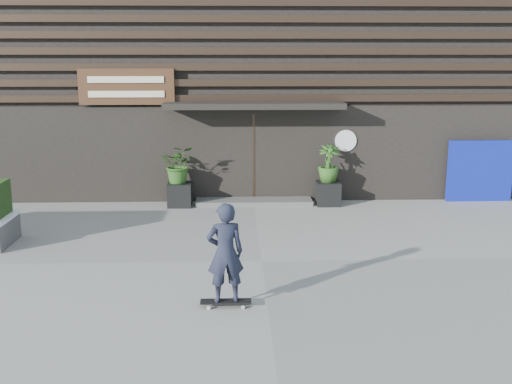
{
  "coord_description": "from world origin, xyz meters",
  "views": [
    {
      "loc": [
        -0.48,
        -10.9,
        3.74
      ],
      "look_at": [
        -0.07,
        1.01,
        1.1
      ],
      "focal_mm": 42.99,
      "sensor_mm": 36.0,
      "label": 1
    }
  ],
  "objects_px": {
    "planter_pot_left": "(180,194)",
    "skateboarder": "(225,253)",
    "blue_tarp": "(480,171)",
    "planter_pot_right": "(328,193)"
  },
  "relations": [
    {
      "from": "planter_pot_left",
      "to": "skateboarder",
      "type": "xyz_separation_m",
      "value": [
        1.26,
        -6.52,
        0.56
      ]
    },
    {
      "from": "blue_tarp",
      "to": "skateboarder",
      "type": "relative_size",
      "value": 1.05
    },
    {
      "from": "planter_pot_right",
      "to": "skateboarder",
      "type": "distance_m",
      "value": 7.02
    },
    {
      "from": "planter_pot_left",
      "to": "planter_pot_right",
      "type": "bearing_deg",
      "value": 0.0
    },
    {
      "from": "planter_pot_left",
      "to": "planter_pot_right",
      "type": "height_order",
      "value": "same"
    },
    {
      "from": "skateboarder",
      "to": "planter_pot_right",
      "type": "bearing_deg",
      "value": 68.73
    },
    {
      "from": "planter_pot_left",
      "to": "blue_tarp",
      "type": "relative_size",
      "value": 0.35
    },
    {
      "from": "planter_pot_left",
      "to": "skateboarder",
      "type": "relative_size",
      "value": 0.37
    },
    {
      "from": "blue_tarp",
      "to": "skateboarder",
      "type": "height_order",
      "value": "skateboarder"
    },
    {
      "from": "planter_pot_left",
      "to": "blue_tarp",
      "type": "bearing_deg",
      "value": 2.19
    }
  ]
}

